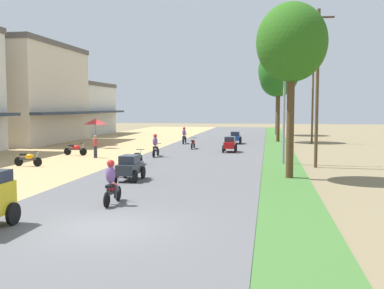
{
  "coord_description": "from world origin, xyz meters",
  "views": [
    {
      "loc": [
        4.82,
        -12.54,
        3.62
      ],
      "look_at": [
        -0.08,
        16.62,
        1.21
      ],
      "focal_mm": 42.45,
      "sensor_mm": 36.0,
      "label": 1
    }
  ],
  "objects": [
    {
      "name": "ground_plane",
      "position": [
        0.0,
        0.0,
        0.0
      ],
      "size": [
        180.0,
        180.0,
        0.0
      ],
      "primitive_type": "plane",
      "color": "#7A6B4C"
    },
    {
      "name": "road_strip",
      "position": [
        0.0,
        0.0,
        0.04
      ],
      "size": [
        9.0,
        140.0,
        0.08
      ],
      "primitive_type": "cube",
      "color": "#565659",
      "rests_on": "ground"
    },
    {
      "name": "median_strip",
      "position": [
        5.7,
        0.0,
        0.03
      ],
      "size": [
        2.4,
        140.0,
        0.06
      ],
      "primitive_type": "cube",
      "color": "#3D6B2D",
      "rests_on": "ground"
    },
    {
      "name": "shophouse_mid",
      "position": [
        -19.98,
        30.64,
        5.05
      ],
      "size": [
        9.97,
        13.53,
        10.1
      ],
      "color": "beige",
      "rests_on": "ground"
    },
    {
      "name": "shophouse_far",
      "position": [
        -19.97,
        44.27,
        3.46
      ],
      "size": [
        7.51,
        12.36,
        6.9
      ],
      "color": "silver",
      "rests_on": "ground"
    },
    {
      "name": "parked_motorbike_second",
      "position": [
        -9.5,
        12.76,
        0.55
      ],
      "size": [
        1.8,
        0.54,
        0.94
      ],
      "color": "black",
      "rests_on": "dirt_shoulder"
    },
    {
      "name": "parked_motorbike_third",
      "position": [
        -9.32,
        19.2,
        0.55
      ],
      "size": [
        1.8,
        0.54,
        0.94
      ],
      "color": "black",
      "rests_on": "dirt_shoulder"
    },
    {
      "name": "vendor_umbrella",
      "position": [
        -11.41,
        28.46,
        2.31
      ],
      "size": [
        2.2,
        2.2,
        2.52
      ],
      "color": "#99999E",
      "rests_on": "dirt_shoulder"
    },
    {
      "name": "pedestrian_on_shoulder",
      "position": [
        -7.24,
        17.85,
        0.96
      ],
      "size": [
        0.33,
        0.41,
        1.62
      ],
      "color": "#33333D",
      "rests_on": "dirt_shoulder"
    },
    {
      "name": "median_tree_nearest",
      "position": [
        5.92,
        10.84,
        6.8
      ],
      "size": [
        3.53,
        3.53,
        8.78
      ],
      "color": "#4C351E",
      "rests_on": "median_strip"
    },
    {
      "name": "median_tree_second",
      "position": [
        5.84,
        35.74,
        7.41
      ],
      "size": [
        4.25,
        4.25,
        10.07
      ],
      "color": "#4C351E",
      "rests_on": "median_strip"
    },
    {
      "name": "median_tree_third",
      "position": [
        5.87,
        47.98,
        7.35
      ],
      "size": [
        4.44,
        4.44,
        9.64
      ],
      "color": "#4C351E",
      "rests_on": "median_strip"
    },
    {
      "name": "streetlamp_near",
      "position": [
        5.8,
        16.78,
        4.51
      ],
      "size": [
        3.16,
        0.2,
        7.71
      ],
      "color": "gray",
      "rests_on": "median_strip"
    },
    {
      "name": "streetlamp_mid",
      "position": [
        5.8,
        39.18,
        4.38
      ],
      "size": [
        3.16,
        0.2,
        7.46
      ],
      "color": "gray",
      "rests_on": "median_strip"
    },
    {
      "name": "utility_pole_near",
      "position": [
        9.2,
        34.54,
        4.54
      ],
      "size": [
        1.8,
        0.2,
        8.7
      ],
      "color": "brown",
      "rests_on": "ground"
    },
    {
      "name": "utility_pole_far",
      "position": [
        7.68,
        15.57,
        4.91
      ],
      "size": [
        1.8,
        0.2,
        9.43
      ],
      "color": "brown",
      "rests_on": "ground"
    },
    {
      "name": "car_hatchback_charcoal",
      "position": [
        -1.81,
        8.59,
        0.75
      ],
      "size": [
        1.04,
        2.0,
        1.23
      ],
      "color": "#282D33",
      "rests_on": "road_strip"
    },
    {
      "name": "car_hatchback_red",
      "position": [
        1.82,
        23.47,
        0.75
      ],
      "size": [
        1.04,
        2.0,
        1.23
      ],
      "color": "red",
      "rests_on": "road_strip"
    },
    {
      "name": "car_sedan_blue",
      "position": [
        1.65,
        31.99,
        0.74
      ],
      "size": [
        1.1,
        2.26,
        1.19
      ],
      "color": "navy",
      "rests_on": "road_strip"
    },
    {
      "name": "motorbike_foreground_rider",
      "position": [
        -0.79,
        3.14,
        0.86
      ],
      "size": [
        0.54,
        1.8,
        1.66
      ],
      "color": "black",
      "rests_on": "road_strip"
    },
    {
      "name": "motorbike_ahead_second",
      "position": [
        -3.08,
        14.36,
        0.57
      ],
      "size": [
        0.54,
        1.8,
        0.94
      ],
      "color": "black",
      "rests_on": "road_strip"
    },
    {
      "name": "motorbike_ahead_third",
      "position": [
        -3.16,
        19.09,
        0.86
      ],
      "size": [
        0.54,
        1.8,
        1.66
      ],
      "color": "black",
      "rests_on": "road_strip"
    },
    {
      "name": "motorbike_ahead_fourth",
      "position": [
        -1.54,
        25.81,
        0.57
      ],
      "size": [
        0.54,
        1.8,
        0.94
      ],
      "color": "black",
      "rests_on": "road_strip"
    },
    {
      "name": "motorbike_ahead_fifth",
      "position": [
        -3.26,
        30.95,
        0.86
      ],
      "size": [
        0.54,
        1.8,
        1.66
      ],
      "color": "black",
      "rests_on": "road_strip"
    }
  ]
}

